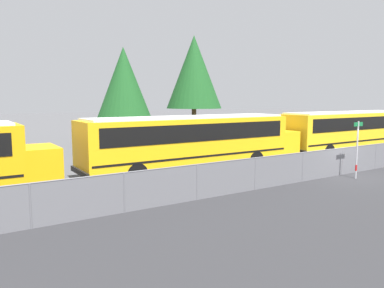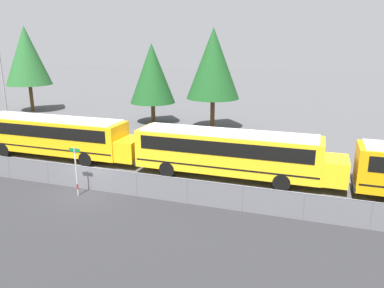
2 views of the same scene
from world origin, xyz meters
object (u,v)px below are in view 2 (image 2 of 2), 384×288
school_bus_2 (231,151)px  tree_0 (27,56)px  tree_3 (152,73)px  light_pole (2,74)px  tree_1 (213,64)px  school_bus_1 (55,134)px  street_sign (76,170)px

school_bus_2 → tree_0: 33.52m
tree_0 → tree_3: size_ratio=1.24×
light_pole → tree_3: bearing=30.8°
light_pole → tree_1: (19.44, 6.90, 1.00)m
school_bus_1 → tree_1: size_ratio=1.35×
school_bus_2 → tree_3: tree_3 is taller
light_pole → school_bus_1: bearing=-30.4°
street_sign → tree_3: 20.39m
school_bus_1 → tree_3: (1.77, 13.86, 3.47)m
school_bus_1 → street_sign: size_ratio=4.62×
tree_1 → tree_3: size_ratio=1.18×
tree_1 → school_bus_1: bearing=-123.1°
street_sign → light_pole: light_pole is taller
school_bus_2 → tree_1: bearing=110.5°
school_bus_2 → tree_1: (-5.00, 13.36, 4.65)m
light_pole → tree_3: light_pole is taller
street_sign → light_pole: (-16.75, 12.08, 3.96)m
tree_0 → school_bus_2: bearing=-27.8°
light_pole → tree_1: 20.65m
tree_0 → tree_1: tree_0 is taller
street_sign → light_pole: size_ratio=0.28×
tree_0 → tree_1: 24.41m
street_sign → school_bus_2: bearing=36.2°
school_bus_1 → tree_3: 14.40m
school_bus_2 → tree_3: 18.64m
street_sign → tree_0: tree_0 is taller
street_sign → tree_1: (2.68, 18.98, 4.96)m
light_pole → tree_0: tree_0 is taller
tree_0 → tree_1: bearing=-4.9°
street_sign → tree_3: tree_3 is taller
tree_1 → street_sign: bearing=-98.0°
light_pole → tree_1: bearing=19.5°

